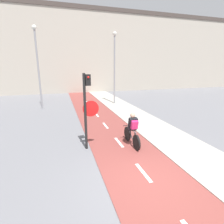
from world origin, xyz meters
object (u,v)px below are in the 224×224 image
(street_lamp_far, at_px, (37,59))
(street_lamp_sidewalk, at_px, (115,61))
(traffic_light_pole, at_px, (87,104))
(cyclist_near, at_px, (132,130))

(street_lamp_far, xyz_separation_m, street_lamp_sidewalk, (6.44, 0.27, -0.04))
(street_lamp_far, distance_m, street_lamp_sidewalk, 6.45)
(traffic_light_pole, xyz_separation_m, street_lamp_sidewalk, (3.92, 8.69, 1.97))
(cyclist_near, bearing_deg, traffic_light_pole, 171.95)
(street_lamp_far, bearing_deg, traffic_light_pole, -73.33)
(traffic_light_pole, relative_size, street_lamp_far, 0.49)
(traffic_light_pole, distance_m, street_lamp_far, 9.02)
(street_lamp_far, bearing_deg, street_lamp_sidewalk, 2.37)
(street_lamp_far, bearing_deg, cyclist_near, -62.93)
(street_lamp_sidewalk, height_order, cyclist_near, street_lamp_sidewalk)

